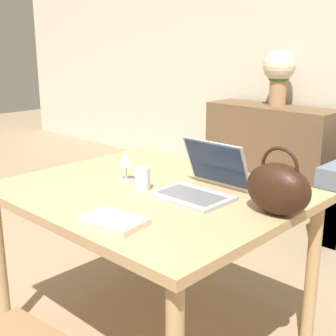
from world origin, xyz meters
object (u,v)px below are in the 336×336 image
object	(u,v)px
drinking_glass	(143,179)
flower_vase	(279,71)
handbag	(278,188)
laptop	(204,181)
wine_glass	(126,160)

from	to	relation	value
drinking_glass	flower_vase	xyz separation A→B (m)	(-0.75, 2.40, 0.32)
drinking_glass	flower_vase	bearing A→B (deg)	107.35
drinking_glass	handbag	distance (m)	0.61
laptop	flower_vase	world-z (taller)	flower_vase
laptop	flower_vase	xyz separation A→B (m)	(-0.98, 2.25, 0.31)
laptop	drinking_glass	size ratio (longest dim) A/B	3.23
wine_glass	handbag	xyz separation A→B (m)	(0.75, 0.11, 0.01)
wine_glass	flower_vase	xyz separation A→B (m)	(-0.59, 2.35, 0.27)
drinking_glass	wine_glass	bearing A→B (deg)	164.52
drinking_glass	handbag	size ratio (longest dim) A/B	0.38
wine_glass	handbag	size ratio (longest dim) A/B	0.54
flower_vase	drinking_glass	bearing A→B (deg)	-72.65
drinking_glass	wine_glass	xyz separation A→B (m)	(-0.16, 0.04, 0.05)
laptop	flower_vase	bearing A→B (deg)	113.55
drinking_glass	handbag	bearing A→B (deg)	14.50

